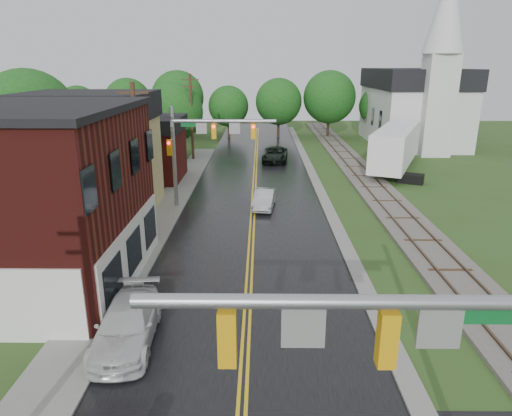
{
  "coord_description": "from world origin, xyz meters",
  "views": [
    {
      "loc": [
        0.55,
        -4.76,
        9.98
      ],
      "look_at": [
        0.33,
        15.67,
        3.5
      ],
      "focal_mm": 32.0,
      "sensor_mm": 36.0,
      "label": 1
    }
  ],
  "objects_px": {
    "church": "(417,99)",
    "tree_left_c": "(113,123)",
    "utility_pole_c": "(192,116)",
    "semi_trailer": "(396,145)",
    "utility_pole_b": "(138,156)",
    "tree_left_e": "(175,113)",
    "sedan_silver": "(264,199)",
    "suv_dark": "(275,155)",
    "traffic_signal_far": "(203,139)",
    "pickup_white": "(127,324)",
    "traffic_signal_near": "(428,365)",
    "tree_left_b": "(31,120)"
  },
  "relations": [
    {
      "from": "church",
      "to": "tree_left_c",
      "type": "distance_m",
      "value": 36.59
    },
    {
      "from": "church",
      "to": "utility_pole_c",
      "type": "height_order",
      "value": "church"
    },
    {
      "from": "semi_trailer",
      "to": "utility_pole_b",
      "type": "bearing_deg",
      "value": -139.97
    },
    {
      "from": "tree_left_e",
      "to": "sedan_silver",
      "type": "bearing_deg",
      "value": -63.26
    },
    {
      "from": "church",
      "to": "suv_dark",
      "type": "height_order",
      "value": "church"
    },
    {
      "from": "church",
      "to": "suv_dark",
      "type": "bearing_deg",
      "value": -149.39
    },
    {
      "from": "traffic_signal_far",
      "to": "pickup_white",
      "type": "relative_size",
      "value": 1.44
    },
    {
      "from": "tree_left_c",
      "to": "sedan_silver",
      "type": "height_order",
      "value": "tree_left_c"
    },
    {
      "from": "traffic_signal_far",
      "to": "sedan_silver",
      "type": "distance_m",
      "value": 6.08
    },
    {
      "from": "traffic_signal_near",
      "to": "semi_trailer",
      "type": "bearing_deg",
      "value": 74.68
    },
    {
      "from": "traffic_signal_far",
      "to": "tree_left_e",
      "type": "distance_m",
      "value": 19.65
    },
    {
      "from": "traffic_signal_near",
      "to": "semi_trailer",
      "type": "distance_m",
      "value": 38.64
    },
    {
      "from": "traffic_signal_near",
      "to": "tree_left_e",
      "type": "relative_size",
      "value": 0.9
    },
    {
      "from": "utility_pole_b",
      "to": "utility_pole_c",
      "type": "distance_m",
      "value": 22.0
    },
    {
      "from": "tree_left_e",
      "to": "pickup_white",
      "type": "relative_size",
      "value": 1.6
    },
    {
      "from": "traffic_signal_near",
      "to": "pickup_white",
      "type": "height_order",
      "value": "traffic_signal_near"
    },
    {
      "from": "traffic_signal_near",
      "to": "tree_left_c",
      "type": "xyz_separation_m",
      "value": [
        -17.32,
        37.9,
        -0.46
      ]
    },
    {
      "from": "traffic_signal_near",
      "to": "sedan_silver",
      "type": "height_order",
      "value": "traffic_signal_near"
    },
    {
      "from": "utility_pole_b",
      "to": "sedan_silver",
      "type": "bearing_deg",
      "value": 32.02
    },
    {
      "from": "suv_dark",
      "to": "traffic_signal_near",
      "type": "bearing_deg",
      "value": -83.08
    },
    {
      "from": "tree_left_e",
      "to": "pickup_white",
      "type": "xyz_separation_m",
      "value": [
        4.45,
        -35.9,
        -4.07
      ]
    },
    {
      "from": "church",
      "to": "suv_dark",
      "type": "xyz_separation_m",
      "value": [
        -17.94,
        -10.62,
        -5.08
      ]
    },
    {
      "from": "pickup_white",
      "to": "tree_left_e",
      "type": "bearing_deg",
      "value": 93.42
    },
    {
      "from": "traffic_signal_far",
      "to": "sedan_silver",
      "type": "height_order",
      "value": "traffic_signal_far"
    },
    {
      "from": "church",
      "to": "tree_left_b",
      "type": "bearing_deg",
      "value": -150.01
    },
    {
      "from": "utility_pole_c",
      "to": "sedan_silver",
      "type": "xyz_separation_m",
      "value": [
        7.6,
        -17.25,
        -4.07
      ]
    },
    {
      "from": "suv_dark",
      "to": "sedan_silver",
      "type": "xyz_separation_m",
      "value": [
        -1.26,
        -16.37,
        -0.1
      ]
    },
    {
      "from": "tree_left_c",
      "to": "pickup_white",
      "type": "distance_m",
      "value": 31.58
    },
    {
      "from": "utility_pole_c",
      "to": "suv_dark",
      "type": "bearing_deg",
      "value": -5.67
    },
    {
      "from": "tree_left_c",
      "to": "semi_trailer",
      "type": "height_order",
      "value": "tree_left_c"
    },
    {
      "from": "suv_dark",
      "to": "sedan_silver",
      "type": "relative_size",
      "value": 1.37
    },
    {
      "from": "traffic_signal_near",
      "to": "suv_dark",
      "type": "relative_size",
      "value": 1.35
    },
    {
      "from": "traffic_signal_near",
      "to": "pickup_white",
      "type": "bearing_deg",
      "value": 134.53
    },
    {
      "from": "utility_pole_c",
      "to": "tree_left_b",
      "type": "distance_m",
      "value": 16.42
    },
    {
      "from": "sedan_silver",
      "to": "semi_trailer",
      "type": "bearing_deg",
      "value": 50.96
    },
    {
      "from": "traffic_signal_far",
      "to": "suv_dark",
      "type": "distance_m",
      "value": 17.56
    },
    {
      "from": "pickup_white",
      "to": "sedan_silver",
      "type": "bearing_deg",
      "value": 69.12
    },
    {
      "from": "suv_dark",
      "to": "semi_trailer",
      "type": "relative_size",
      "value": 0.4
    },
    {
      "from": "church",
      "to": "pickup_white",
      "type": "height_order",
      "value": "church"
    },
    {
      "from": "tree_left_b",
      "to": "sedan_silver",
      "type": "xyz_separation_m",
      "value": [
        18.65,
        -5.14,
        -5.06
      ]
    },
    {
      "from": "traffic_signal_far",
      "to": "pickup_white",
      "type": "bearing_deg",
      "value": -93.13
    },
    {
      "from": "utility_pole_c",
      "to": "pickup_white",
      "type": "distance_m",
      "value": 34.32
    },
    {
      "from": "pickup_white",
      "to": "tree_left_b",
      "type": "bearing_deg",
      "value": 117.91
    },
    {
      "from": "traffic_signal_far",
      "to": "sedan_silver",
      "type": "xyz_separation_m",
      "value": [
        4.27,
        -0.25,
        -4.32
      ]
    },
    {
      "from": "traffic_signal_near",
      "to": "utility_pole_c",
      "type": "relative_size",
      "value": 0.82
    },
    {
      "from": "traffic_signal_far",
      "to": "church",
      "type": "bearing_deg",
      "value": 48.73
    },
    {
      "from": "church",
      "to": "utility_pole_c",
      "type": "relative_size",
      "value": 2.22
    },
    {
      "from": "tree_left_e",
      "to": "church",
      "type": "bearing_deg",
      "value": 15.2
    },
    {
      "from": "tree_left_b",
      "to": "pickup_white",
      "type": "distance_m",
      "value": 26.18
    },
    {
      "from": "tree_left_c",
      "to": "traffic_signal_far",
      "type": "bearing_deg",
      "value": -51.18
    }
  ]
}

